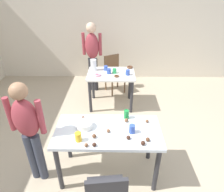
% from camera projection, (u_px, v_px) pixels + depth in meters
% --- Properties ---
extents(ground_plane, '(6.40, 6.40, 0.00)m').
position_uv_depth(ground_plane, '(114.00, 165.00, 2.91)').
color(ground_plane, tan).
extents(wall_back, '(6.40, 0.10, 2.60)m').
position_uv_depth(wall_back, '(115.00, 29.00, 5.04)').
color(wall_back, beige).
rests_on(wall_back, ground_plane).
extents(dining_table_near, '(1.31, 0.65, 0.75)m').
position_uv_depth(dining_table_near, '(108.00, 137.00, 2.49)').
color(dining_table_near, silver).
rests_on(dining_table_near, ground_plane).
extents(dining_table_far, '(0.95, 0.68, 0.75)m').
position_uv_depth(dining_table_far, '(111.00, 79.00, 4.04)').
color(dining_table_far, white).
rests_on(dining_table_far, ground_plane).
extents(chair_far_table, '(0.54, 0.54, 0.87)m').
position_uv_depth(chair_far_table, '(114.00, 71.00, 4.70)').
color(chair_far_table, brown).
rests_on(chair_far_table, ground_plane).
extents(person_girl_near, '(0.46, 0.24, 1.44)m').
position_uv_depth(person_girl_near, '(28.00, 127.00, 2.32)').
color(person_girl_near, '#383D4C').
rests_on(person_girl_near, ground_plane).
extents(person_adult_far, '(0.46, 0.24, 1.61)m').
position_uv_depth(person_adult_far, '(92.00, 52.00, 4.48)').
color(person_adult_far, '#28282D').
rests_on(person_adult_far, ground_plane).
extents(mixing_bowl, '(0.20, 0.20, 0.08)m').
position_uv_depth(mixing_bowl, '(84.00, 125.00, 2.47)').
color(mixing_bowl, white).
rests_on(mixing_bowl, dining_table_near).
extents(soda_can, '(0.07, 0.07, 0.12)m').
position_uv_depth(soda_can, '(126.00, 114.00, 2.63)').
color(soda_can, '#198438').
rests_on(soda_can, dining_table_near).
extents(fork_near, '(0.17, 0.02, 0.01)m').
position_uv_depth(fork_near, '(110.00, 124.00, 2.53)').
color(fork_near, silver).
rests_on(fork_near, dining_table_near).
extents(cup_near_0, '(0.08, 0.08, 0.11)m').
position_uv_depth(cup_near_0, '(78.00, 137.00, 2.25)').
color(cup_near_0, yellow).
rests_on(cup_near_0, dining_table_near).
extents(cup_near_1, '(0.07, 0.07, 0.11)m').
position_uv_depth(cup_near_1, '(132.00, 129.00, 2.37)').
color(cup_near_1, '#3351B2').
rests_on(cup_near_1, dining_table_near).
extents(cake_ball_0, '(0.05, 0.05, 0.05)m').
position_uv_depth(cake_ball_0, '(126.00, 120.00, 2.57)').
color(cake_ball_0, brown).
rests_on(cake_ball_0, dining_table_near).
extents(cake_ball_1, '(0.04, 0.04, 0.04)m').
position_uv_depth(cake_ball_1, '(108.00, 131.00, 2.39)').
color(cake_ball_1, brown).
rests_on(cake_ball_1, dining_table_near).
extents(cake_ball_2, '(0.04, 0.04, 0.04)m').
position_uv_depth(cake_ball_2, '(147.00, 121.00, 2.56)').
color(cake_ball_2, brown).
rests_on(cake_ball_2, dining_table_near).
extents(cake_ball_3, '(0.05, 0.05, 0.05)m').
position_uv_depth(cake_ball_3, '(94.00, 136.00, 2.31)').
color(cake_ball_3, brown).
rests_on(cake_ball_3, dining_table_near).
extents(cake_ball_4, '(0.05, 0.05, 0.05)m').
position_uv_depth(cake_ball_4, '(143.00, 143.00, 2.21)').
color(cake_ball_4, '#3D2319').
rests_on(cake_ball_4, dining_table_near).
extents(cake_ball_5, '(0.05, 0.05, 0.05)m').
position_uv_depth(cake_ball_5, '(94.00, 145.00, 2.19)').
color(cake_ball_5, '#3D2319').
rests_on(cake_ball_5, dining_table_near).
extents(cake_ball_6, '(0.05, 0.05, 0.05)m').
position_uv_depth(cake_ball_6, '(148.00, 139.00, 2.26)').
color(cake_ball_6, brown).
rests_on(cake_ball_6, dining_table_near).
extents(cake_ball_7, '(0.04, 0.04, 0.04)m').
position_uv_depth(cake_ball_7, '(83.00, 118.00, 2.63)').
color(cake_ball_7, brown).
rests_on(cake_ball_7, dining_table_near).
extents(cake_ball_8, '(0.04, 0.04, 0.04)m').
position_uv_depth(cake_ball_8, '(86.00, 145.00, 2.18)').
color(cake_ball_8, brown).
rests_on(cake_ball_8, dining_table_near).
extents(cake_ball_9, '(0.05, 0.05, 0.05)m').
position_uv_depth(cake_ball_9, '(128.00, 137.00, 2.29)').
color(cake_ball_9, '#3D2319').
rests_on(cake_ball_9, dining_table_near).
extents(pitcher_far, '(0.13, 0.13, 0.23)m').
position_uv_depth(pitcher_far, '(94.00, 65.00, 4.06)').
color(pitcher_far, white).
rests_on(pitcher_far, dining_table_far).
extents(cup_far_0, '(0.08, 0.08, 0.10)m').
position_uv_depth(cup_far_0, '(114.00, 71.00, 3.95)').
color(cup_far_0, green).
rests_on(cup_far_0, dining_table_far).
extents(cup_far_1, '(0.09, 0.09, 0.10)m').
position_uv_depth(cup_far_1, '(109.00, 71.00, 3.93)').
color(cup_far_1, '#3351B2').
rests_on(cup_far_1, dining_table_far).
extents(cup_far_2, '(0.08, 0.08, 0.11)m').
position_uv_depth(cup_far_2, '(128.00, 72.00, 3.87)').
color(cup_far_2, '#3351B2').
rests_on(cup_far_2, dining_table_far).
extents(cup_far_3, '(0.08, 0.08, 0.10)m').
position_uv_depth(cup_far_3, '(106.00, 68.00, 4.09)').
color(cup_far_3, '#3351B2').
rests_on(cup_far_3, dining_table_far).
extents(donut_far_0, '(0.13, 0.13, 0.04)m').
position_uv_depth(donut_far_0, '(130.00, 67.00, 4.20)').
color(donut_far_0, brown).
rests_on(donut_far_0, dining_table_far).
extents(donut_far_1, '(0.13, 0.13, 0.04)m').
position_uv_depth(donut_far_1, '(98.00, 75.00, 3.85)').
color(donut_far_1, pink).
rests_on(donut_far_1, dining_table_far).
extents(donut_far_2, '(0.10, 0.10, 0.03)m').
position_uv_depth(donut_far_2, '(117.00, 76.00, 3.81)').
color(donut_far_2, brown).
rests_on(donut_far_2, dining_table_far).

